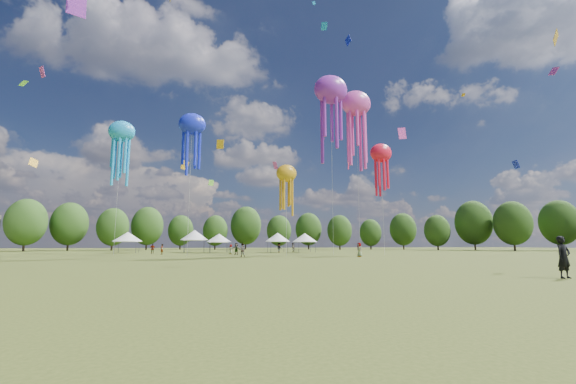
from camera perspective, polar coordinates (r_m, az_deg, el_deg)
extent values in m
plane|color=#384416|center=(17.42, 18.49, -13.00)|extent=(300.00, 300.00, 0.00)
imported|color=black|center=(21.54, 37.34, -8.14)|extent=(0.73, 0.50, 1.96)
imported|color=gray|center=(45.65, -7.22, -9.09)|extent=(0.90, 0.76, 1.67)
imported|color=gray|center=(59.99, -9.00, -8.90)|extent=(0.69, 0.86, 1.53)
imported|color=gray|center=(76.21, 0.73, -8.70)|extent=(0.91, 1.06, 1.87)
imported|color=gray|center=(70.99, -1.39, -8.76)|extent=(1.35, 1.19, 1.81)
imported|color=gray|center=(65.06, -20.56, -8.35)|extent=(1.05, 0.59, 1.70)
imported|color=gray|center=(56.37, -8.15, -8.84)|extent=(1.61, 1.44, 1.77)
imported|color=gray|center=(59.93, -19.26, -8.50)|extent=(0.52, 0.67, 1.61)
imported|color=gray|center=(47.16, 11.18, -8.91)|extent=(0.76, 0.98, 1.76)
cylinder|color=#47474C|center=(71.21, -25.69, -7.89)|extent=(0.08, 0.08, 1.99)
cylinder|color=#47474C|center=(74.71, -25.12, -7.90)|extent=(0.08, 0.08, 1.99)
cylinder|color=#47474C|center=(70.57, -22.83, -8.06)|extent=(0.08, 0.08, 1.99)
cylinder|color=#47474C|center=(74.09, -22.40, -8.06)|extent=(0.08, 0.08, 1.99)
cube|color=white|center=(72.62, -23.96, -7.16)|extent=(3.97, 3.97, 0.10)
cone|color=white|center=(72.63, -23.92, -6.44)|extent=(5.16, 5.16, 1.71)
cylinder|color=#47474C|center=(71.84, -16.09, -8.25)|extent=(0.08, 0.08, 2.29)
cylinder|color=#47474C|center=(75.59, -15.97, -8.24)|extent=(0.08, 0.08, 2.29)
cylinder|color=#47474C|center=(71.79, -13.07, -8.36)|extent=(0.08, 0.08, 2.29)
cylinder|color=#47474C|center=(75.54, -13.10, -8.34)|extent=(0.08, 0.08, 2.29)
cube|color=white|center=(73.67, -14.52, -7.37)|extent=(4.15, 4.15, 0.10)
cone|color=white|center=(73.69, -14.49, -6.57)|extent=(5.40, 5.40, 1.96)
cylinder|color=#47474C|center=(70.60, -12.15, -8.55)|extent=(0.08, 0.08, 1.89)
cylinder|color=#47474C|center=(73.93, -12.22, -8.53)|extent=(0.08, 0.08, 1.89)
cylinder|color=#47474C|center=(70.77, -9.43, -8.62)|extent=(0.08, 0.08, 1.89)
cylinder|color=#47474C|center=(74.09, -9.62, -8.60)|extent=(0.08, 0.08, 1.89)
cube|color=white|center=(72.33, -10.83, -7.79)|extent=(3.73, 3.73, 0.10)
cone|color=white|center=(72.34, -10.82, -7.11)|extent=(4.85, 4.85, 1.62)
cylinder|color=#47474C|center=(70.39, -2.72, -8.68)|extent=(0.08, 0.08, 2.01)
cylinder|color=#47474C|center=(73.67, -3.21, -8.65)|extent=(0.08, 0.08, 2.01)
cylinder|color=#47474C|center=(71.10, -0.04, -8.68)|extent=(0.08, 0.08, 2.01)
cylinder|color=#47474C|center=(74.35, -0.65, -8.66)|extent=(0.08, 0.08, 2.01)
cube|color=white|center=(72.36, -1.65, -7.83)|extent=(3.74, 3.74, 0.10)
cone|color=white|center=(72.37, -1.65, -7.11)|extent=(4.86, 4.86, 1.73)
cylinder|color=#47474C|center=(70.46, 1.72, -8.70)|extent=(0.08, 0.08, 1.96)
cylinder|color=#47474C|center=(73.72, 1.02, -8.68)|extent=(0.08, 0.08, 1.96)
cylinder|color=#47474C|center=(71.43, 4.36, -8.68)|extent=(0.08, 0.08, 1.96)
cylinder|color=#47474C|center=(74.64, 3.55, -8.66)|extent=(0.08, 0.08, 1.96)
cube|color=white|center=(72.54, 2.66, -7.87)|extent=(3.77, 3.77, 0.10)
cone|color=white|center=(72.55, 2.65, -7.17)|extent=(4.91, 4.91, 1.68)
ellipsoid|color=#1826DF|center=(51.30, -14.85, 10.24)|extent=(3.58, 2.51, 3.04)
cylinder|color=beige|center=(49.27, -15.23, 0.49)|extent=(0.03, 0.03, 17.58)
ellipsoid|color=purple|center=(61.13, 6.73, 15.69)|extent=(5.49, 3.84, 4.67)
cylinder|color=beige|center=(57.09, 6.95, 3.54)|extent=(0.03, 0.03, 26.30)
ellipsoid|color=#FF1636|center=(58.76, 14.42, 5.96)|extent=(3.49, 2.44, 2.96)
cylinder|color=beige|center=(57.38, 14.70, -1.67)|extent=(0.03, 0.03, 15.71)
ellipsoid|color=#1CA4F2|center=(62.86, -24.70, 8.64)|extent=(3.94, 2.76, 3.35)
cylinder|color=beige|center=(60.91, -25.24, 0.04)|extent=(0.03, 0.03, 19.00)
ellipsoid|color=orange|center=(50.19, -0.25, 2.96)|extent=(2.87, 2.01, 2.44)
cylinder|color=beige|center=(49.40, -0.25, -3.49)|extent=(0.03, 0.03, 11.31)
ellipsoid|color=#E744B2|center=(67.92, 10.66, 13.53)|extent=(5.43, 3.80, 4.62)
cylinder|color=beige|center=(64.22, 10.97, 2.44)|extent=(0.03, 0.03, 26.58)
cube|color=#1CA4F2|center=(53.44, 5.71, 24.54)|extent=(0.77, 0.61, 1.11)
cube|color=#E744B2|center=(84.88, -2.01, 4.19)|extent=(1.32, 2.02, 1.96)
cube|color=purple|center=(87.68, 5.49, 8.24)|extent=(1.01, 0.50, 1.05)
cube|color=#FFB40F|center=(56.64, -10.63, 7.41)|extent=(1.09, 0.51, 1.50)
cube|color=orange|center=(50.23, 36.54, 18.96)|extent=(1.49, 0.72, 1.71)
cube|color=#E744B2|center=(66.73, 36.33, 15.09)|extent=(0.71, 1.34, 1.48)
cube|color=purple|center=(46.45, -30.34, 24.08)|extent=(1.62, 1.00, 2.38)
cube|color=orange|center=(85.91, -15.93, 4.07)|extent=(1.85, 0.76, 2.32)
cube|color=#65C620|center=(61.40, -36.20, 13.64)|extent=(1.13, 0.73, 1.11)
cube|color=#1826DF|center=(72.17, 9.44, 22.47)|extent=(0.45, 1.89, 2.15)
cube|color=#E744B2|center=(73.23, 17.52, 8.79)|extent=(1.98, 0.28, 2.40)
cube|color=#FF1636|center=(83.86, 9.51, 4.09)|extent=(0.77, 1.43, 1.84)
cube|color=#FFB40F|center=(71.14, 25.88, 13.59)|extent=(0.62, 0.49, 0.75)
cube|color=orange|center=(79.39, -35.15, 3.81)|extent=(1.19, 1.82, 1.94)
cube|color=#65C620|center=(69.71, -12.00, 1.43)|extent=(1.05, 0.56, 1.29)
cube|color=#1826DF|center=(68.60, 32.24, 3.69)|extent=(0.59, 1.09, 1.30)
cube|color=#1CA4F2|center=(90.99, 4.10, 27.55)|extent=(0.86, 0.20, 0.98)
cube|color=#E744B2|center=(49.39, -34.22, 15.35)|extent=(0.85, 0.98, 1.16)
cylinder|color=#38281C|center=(100.44, -36.16, -6.59)|extent=(0.44, 0.44, 3.36)
ellipsoid|color=#274617|center=(100.56, -35.93, -3.85)|extent=(8.40, 8.40, 10.51)
cylinder|color=#38281C|center=(105.10, -31.36, -6.96)|extent=(0.44, 0.44, 3.41)
ellipsoid|color=#274617|center=(105.23, -31.16, -4.30)|extent=(8.53, 8.53, 10.66)
cylinder|color=#38281C|center=(102.07, -26.00, -7.42)|extent=(0.44, 0.44, 3.07)
ellipsoid|color=#274617|center=(102.16, -25.85, -4.96)|extent=(7.66, 7.66, 9.58)
cylinder|color=#38281C|center=(109.05, -21.40, -7.59)|extent=(0.44, 0.44, 3.43)
ellipsoid|color=#274617|center=(109.17, -21.27, -5.00)|extent=(8.58, 8.58, 10.73)
cylinder|color=#38281C|center=(113.86, -16.62, -7.93)|extent=(0.44, 0.44, 2.95)
ellipsoid|color=#274617|center=(113.93, -16.54, -5.81)|extent=(7.37, 7.37, 9.21)
cylinder|color=#38281C|center=(109.91, -11.43, -8.13)|extent=(0.44, 0.44, 2.89)
ellipsoid|color=#274617|center=(109.98, -11.37, -5.96)|extent=(7.23, 7.23, 9.04)
cylinder|color=#38281C|center=(115.11, -6.68, -8.00)|extent=(0.44, 0.44, 3.84)
ellipsoid|color=#274617|center=(115.26, -6.64, -5.25)|extent=(9.60, 9.60, 11.99)
cylinder|color=#38281C|center=(105.58, -1.44, -8.30)|extent=(0.44, 0.44, 2.84)
ellipsoid|color=#274617|center=(105.66, -1.43, -6.09)|extent=(7.11, 7.11, 8.89)
cylinder|color=#38281C|center=(110.54, 3.27, -8.21)|extent=(0.44, 0.44, 3.16)
ellipsoid|color=#274617|center=(110.64, 3.25, -5.85)|extent=(7.91, 7.91, 9.88)
cylinder|color=#38281C|center=(107.68, 8.16, -8.21)|extent=(0.44, 0.44, 2.88)
ellipsoid|color=#274617|center=(107.75, 8.12, -6.01)|extent=(7.21, 7.21, 9.01)
cylinder|color=#38281C|center=(113.88, 12.91, -8.15)|extent=(0.44, 0.44, 2.63)
ellipsoid|color=#274617|center=(113.93, 12.85, -6.25)|extent=(6.57, 6.57, 8.22)
cylinder|color=#38281C|center=(115.13, 17.74, -7.84)|extent=(0.44, 0.44, 3.13)
ellipsoid|color=#274617|center=(115.22, 17.65, -5.61)|extent=(7.81, 7.81, 9.77)
cylinder|color=#38281C|center=(106.93, 22.53, -7.72)|extent=(0.44, 0.44, 2.72)
ellipsoid|color=#274617|center=(106.99, 22.42, -5.63)|extent=(6.80, 6.80, 8.50)
cylinder|color=#38281C|center=(110.45, 27.35, -7.14)|extent=(0.44, 0.44, 3.81)
ellipsoid|color=#274617|center=(110.60, 27.16, -4.31)|extent=(9.52, 9.52, 11.90)
cylinder|color=#38281C|center=(106.24, 32.07, -6.88)|extent=(0.44, 0.44, 3.51)
ellipsoid|color=#274617|center=(106.37, 31.86, -4.17)|extent=(8.78, 8.78, 10.97)
cylinder|color=#38281C|center=(114.74, 37.13, -6.45)|extent=(0.44, 0.44, 3.64)
ellipsoid|color=#274617|center=(114.87, 36.90, -3.85)|extent=(9.10, 9.10, 11.37)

